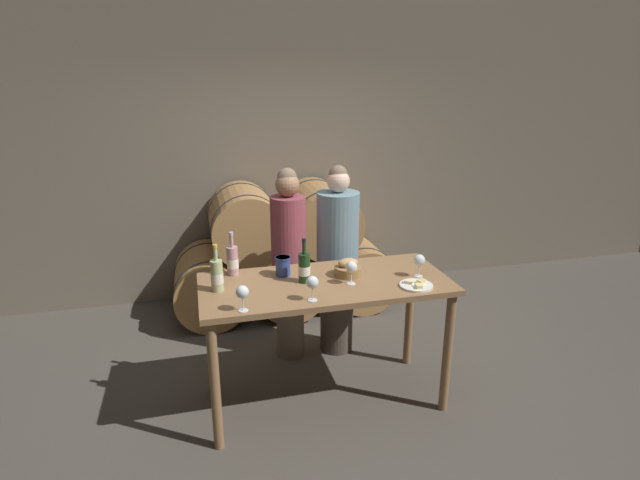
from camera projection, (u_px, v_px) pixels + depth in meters
ground_plane at (325, 399)px, 3.70m from camera, size 10.00×10.00×0.00m
stone_wall_back at (272, 145)px, 5.19m from camera, size 10.00×0.12×3.20m
barrel_stack at (284, 255)px, 5.01m from camera, size 2.18×0.85×1.28m
tasting_table at (325, 298)px, 3.45m from camera, size 1.70×0.76×0.95m
person_left at (289, 263)px, 4.05m from camera, size 0.28×0.28×1.61m
person_right at (337, 261)px, 4.15m from camera, size 0.35×0.35×1.62m
wine_bottle_red at (304, 268)px, 3.37m from camera, size 0.08×0.08×0.31m
wine_bottle_white at (217, 275)px, 3.23m from camera, size 0.08×0.08×0.32m
wine_bottle_rose at (233, 261)px, 3.49m from camera, size 0.08×0.08×0.31m
blue_crock at (283, 265)px, 3.49m from camera, size 0.11×0.11×0.14m
bread_basket at (348, 269)px, 3.50m from camera, size 0.19×0.19×0.13m
cheese_plate at (416, 285)px, 3.32m from camera, size 0.22×0.22×0.04m
wine_glass_far_left at (242, 293)px, 2.94m from camera, size 0.08×0.08×0.16m
wine_glass_left at (312, 283)px, 3.08m from camera, size 0.08×0.08×0.16m
wine_glass_center at (351, 267)px, 3.33m from camera, size 0.08×0.08×0.16m
wine_glass_right at (419, 261)px, 3.46m from camera, size 0.08×0.08×0.16m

